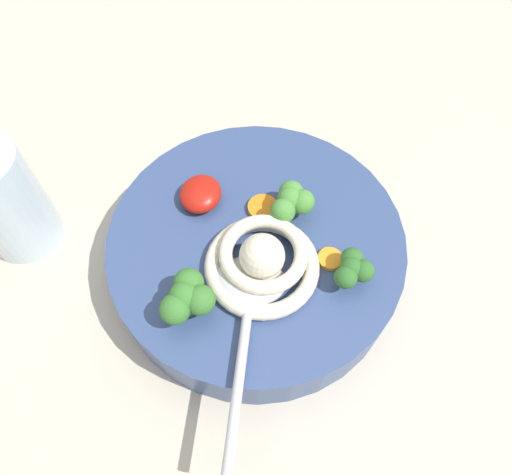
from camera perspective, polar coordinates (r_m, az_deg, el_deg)
table_slab at (r=49.83cm, az=1.84°, el=-1.21°), size 91.47×91.47×3.49cm
soup_bowl at (r=44.66cm, az=0.00°, el=-1.58°), size 26.26×26.26×5.02cm
noodle_pile at (r=39.96cm, az=0.71°, el=-2.69°), size 10.57×10.36×4.25cm
soup_spoon at (r=39.13cm, az=-0.98°, el=-6.92°), size 17.41×6.31×1.60cm
chili_sauce_dollop at (r=44.02cm, az=-6.65°, el=4.65°), size 4.17×3.75×1.87cm
broccoli_floret_rear at (r=39.80cm, az=11.27°, el=-3.63°), size 3.68×3.16×2.91cm
broccoli_floret_front at (r=42.08cm, az=4.13°, el=4.09°), size 4.28×3.68×3.38cm
broccoli_floret_beside_chili at (r=37.78cm, az=-8.08°, el=-6.95°), size 4.73×4.07×3.74cm
carrot_slice_beside_noodles at (r=43.92cm, az=0.80°, el=3.48°), size 2.73×2.73×0.52cm
carrot_slice_right at (r=41.75cm, az=8.66°, el=-2.48°), size 2.09×2.09×0.43cm
drinking_glass at (r=49.35cm, az=-27.50°, el=3.85°), size 6.94×6.94×11.49cm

